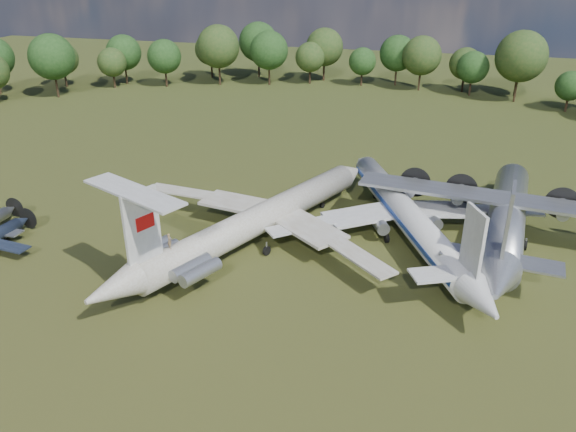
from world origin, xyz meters
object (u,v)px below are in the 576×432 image
(il62_airliner, at_px, (259,224))
(an12_transport, at_px, (506,222))
(person_on_il62, at_px, (169,241))
(tu104_jet, at_px, (406,220))

(il62_airliner, relative_size, an12_transport, 1.20)
(an12_transport, distance_m, person_on_il62, 39.24)
(il62_airliner, bearing_deg, tu104_jet, 43.64)
(an12_transport, bearing_deg, person_on_il62, -142.07)
(person_on_il62, bearing_deg, il62_airliner, -71.87)
(il62_airliner, distance_m, an12_transport, 29.33)
(il62_airliner, bearing_deg, person_on_il62, -90.00)
(an12_transport, relative_size, person_on_il62, 23.96)
(tu104_jet, bearing_deg, an12_transport, -16.12)
(tu104_jet, xyz_separation_m, an12_transport, (11.48, 1.70, 0.35))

